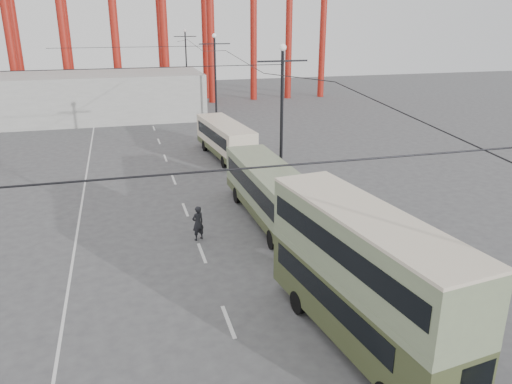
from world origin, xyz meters
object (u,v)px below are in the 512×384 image
object	(u,v)px
double_decker_bus	(364,274)
single_decker_green	(271,191)
single_decker_cream	(225,138)
pedestrian	(198,223)

from	to	relation	value
double_decker_bus	single_decker_green	xyz separation A→B (m)	(0.35, 11.71, -1.05)
single_decker_green	single_decker_cream	xyz separation A→B (m)	(0.34, 13.79, -0.10)
double_decker_bus	single_decker_green	bearing A→B (deg)	80.53
single_decker_green	pedestrian	bearing A→B (deg)	-161.17
double_decker_bus	single_decker_cream	world-z (taller)	double_decker_bus
double_decker_bus	pedestrian	size ratio (longest dim) A/B	5.14
pedestrian	single_decker_green	bearing A→B (deg)	176.10
single_decker_green	pedestrian	xyz separation A→B (m)	(-4.35, -1.60, -0.79)
single_decker_green	single_decker_cream	world-z (taller)	single_decker_green
single_decker_cream	pedestrian	bearing A→B (deg)	-112.46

